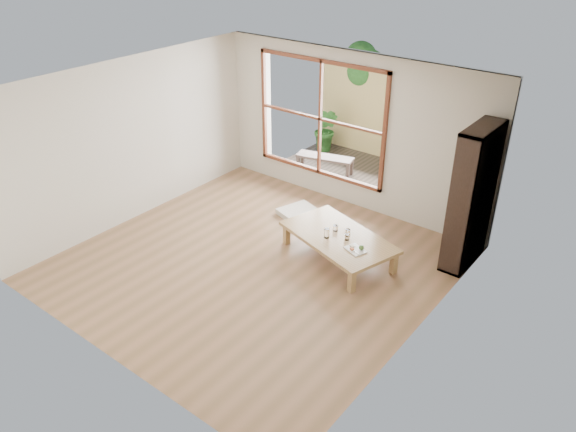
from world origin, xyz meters
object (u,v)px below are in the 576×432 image
object	(u,v)px
garden_bench	(325,159)
bookshelf	(472,197)
food_tray	(356,249)
low_table	(338,238)

from	to	relation	value
garden_bench	bookshelf	bearing A→B (deg)	-35.84
food_tray	garden_bench	distance (m)	3.36
low_table	garden_bench	world-z (taller)	garden_bench
low_table	bookshelf	world-z (taller)	bookshelf
low_table	bookshelf	distance (m)	1.94
low_table	garden_bench	distance (m)	2.95
bookshelf	garden_bench	size ratio (longest dim) A/B	1.82
low_table	food_tray	xyz separation A→B (m)	(0.41, -0.18, 0.07)
food_tray	garden_bench	bearing A→B (deg)	153.63
low_table	garden_bench	xyz separation A→B (m)	(-1.83, 2.31, -0.01)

